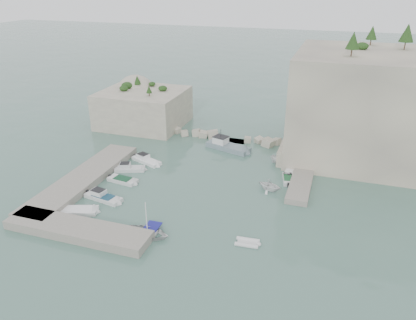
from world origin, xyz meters
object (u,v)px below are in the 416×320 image
(motorboat_b, at_px, (130,170))
(tender_east_b, at_px, (287,181))
(motorboat_e, at_px, (80,213))
(inflatable_dinghy, at_px, (247,244))
(motorboat_d, at_px, (104,199))
(tender_east_c, at_px, (293,171))
(tender_east_d, at_px, (283,164))
(rowboat, at_px, (148,236))
(tender_east_a, at_px, (269,190))
(motorboat_c, at_px, (123,182))
(work_boat, at_px, (228,149))
(motorboat_a, at_px, (147,162))

(motorboat_b, relative_size, tender_east_b, 1.27)
(motorboat_e, height_order, inflatable_dinghy, motorboat_e)
(motorboat_d, relative_size, tender_east_c, 1.06)
(motorboat_d, distance_m, tender_east_c, 28.76)
(inflatable_dinghy, distance_m, tender_east_b, 17.11)
(inflatable_dinghy, xyz_separation_m, tender_east_d, (0.55, 22.89, 0.00))
(rowboat, height_order, tender_east_a, tender_east_a)
(motorboat_c, bearing_deg, tender_east_b, 26.59)
(motorboat_e, relative_size, inflatable_dinghy, 1.70)
(motorboat_b, relative_size, tender_east_a, 1.48)
(work_boat, bearing_deg, inflatable_dinghy, -52.37)
(rowboat, relative_size, tender_east_d, 1.30)
(tender_east_a, relative_size, tender_east_d, 0.85)
(motorboat_c, xyz_separation_m, motorboat_e, (-0.99, -9.37, 0.00))
(motorboat_d, distance_m, inflatable_dinghy, 21.17)
(tender_east_c, relative_size, work_boat, 0.65)
(tender_east_b, bearing_deg, motorboat_e, 113.70)
(motorboat_e, height_order, tender_east_b, same)
(tender_east_a, distance_m, tender_east_c, 7.53)
(motorboat_a, distance_m, inflatable_dinghy, 26.40)
(motorboat_d, bearing_deg, work_boat, 73.44)
(tender_east_d, bearing_deg, motorboat_a, 101.52)
(motorboat_d, distance_m, tender_east_d, 28.76)
(motorboat_c, bearing_deg, tender_east_a, 19.35)
(rowboat, bearing_deg, motorboat_a, 26.07)
(inflatable_dinghy, distance_m, tender_east_c, 20.70)
(rowboat, bearing_deg, motorboat_c, 39.87)
(motorboat_c, bearing_deg, tender_east_c, 33.85)
(motorboat_a, distance_m, motorboat_b, 3.75)
(tender_east_d, bearing_deg, rowboat, 149.09)
(motorboat_d, bearing_deg, motorboat_b, 106.31)
(motorboat_d, relative_size, tender_east_b, 1.50)
(motorboat_b, distance_m, inflatable_dinghy, 25.30)
(motorboat_e, xyz_separation_m, tender_east_d, (22.49, 23.14, 0.00))
(motorboat_b, xyz_separation_m, tender_east_b, (23.90, 4.11, 0.00))
(motorboat_b, xyz_separation_m, rowboat, (10.39, -15.01, 0.00))
(work_boat, bearing_deg, tender_east_a, -35.03)
(motorboat_a, xyz_separation_m, work_boat, (11.13, 9.43, 0.00))
(tender_east_c, distance_m, tender_east_d, 3.00)
(rowboat, bearing_deg, inflatable_dinghy, -79.74)
(tender_east_d, height_order, work_boat, work_boat)
(rowboat, bearing_deg, motorboat_b, 34.29)
(motorboat_b, relative_size, rowboat, 0.97)
(motorboat_a, relative_size, motorboat_e, 1.20)
(inflatable_dinghy, xyz_separation_m, tender_east_a, (0.04, 13.42, 0.00))
(tender_east_c, bearing_deg, motorboat_e, 136.69)
(motorboat_b, bearing_deg, tender_east_d, 3.81)
(motorboat_a, distance_m, tender_east_c, 23.45)
(inflatable_dinghy, bearing_deg, tender_east_c, 79.70)
(motorboat_a, xyz_separation_m, motorboat_b, (-1.13, -3.58, 0.00))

